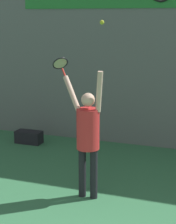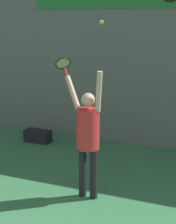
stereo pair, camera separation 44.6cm
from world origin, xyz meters
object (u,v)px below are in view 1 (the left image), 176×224
(tennis_player, at_px, (88,133))
(equipment_bag, at_px, (29,137))
(tennis_racket, at_px, (61,64))
(tennis_ball, at_px, (102,22))

(tennis_player, bearing_deg, equipment_bag, 135.77)
(tennis_player, xyz_separation_m, tennis_racket, (-0.69, 0.46, 1.09))
(tennis_racket, bearing_deg, tennis_player, -33.38)
(tennis_player, relative_size, tennis_ball, 32.13)
(tennis_player, height_order, equipment_bag, tennis_player)
(tennis_player, xyz_separation_m, equipment_bag, (-2.48, 2.42, -1.02))
(tennis_racket, bearing_deg, equipment_bag, 132.38)
(tennis_player, distance_m, equipment_bag, 3.61)
(tennis_racket, height_order, tennis_ball, tennis_ball)
(tennis_ball, relative_size, equipment_bag, 0.11)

